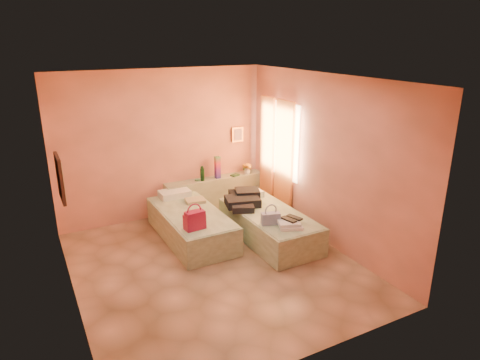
% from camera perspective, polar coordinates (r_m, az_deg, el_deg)
% --- Properties ---
extents(ground, '(4.50, 4.50, 0.00)m').
position_cam_1_polar(ground, '(6.68, -3.40, -11.34)').
color(ground, tan).
rests_on(ground, ground).
extents(room_walls, '(4.02, 4.51, 2.81)m').
position_cam_1_polar(room_walls, '(6.57, -4.12, 4.99)').
color(room_walls, '#FEA187').
rests_on(room_walls, ground).
extents(headboard_ledge, '(2.05, 0.30, 0.65)m').
position_cam_1_polar(headboard_ledge, '(8.64, -3.35, -1.76)').
color(headboard_ledge, '#A2A98A').
rests_on(headboard_ledge, ground).
extents(bed_left, '(0.91, 2.01, 0.50)m').
position_cam_1_polar(bed_left, '(7.44, -6.52, -5.96)').
color(bed_left, '#B7CDA5').
rests_on(bed_left, ground).
extents(bed_right, '(0.91, 2.01, 0.50)m').
position_cam_1_polar(bed_right, '(7.39, 3.91, -6.08)').
color(bed_right, '#B7CDA5').
rests_on(bed_right, ground).
extents(water_bottle, '(0.09, 0.09, 0.28)m').
position_cam_1_polar(water_bottle, '(8.34, -5.05, 0.83)').
color(water_bottle, '#13361B').
rests_on(water_bottle, headboard_ledge).
extents(rainbow_box, '(0.10, 0.10, 0.44)m').
position_cam_1_polar(rainbow_box, '(8.46, -3.03, 1.70)').
color(rainbow_box, maroon).
rests_on(rainbow_box, headboard_ledge).
extents(small_dish, '(0.13, 0.13, 0.03)m').
position_cam_1_polar(small_dish, '(8.40, -5.70, 0.01)').
color(small_dish, '#4F9263').
rests_on(small_dish, headboard_ledge).
extents(green_book, '(0.20, 0.17, 0.03)m').
position_cam_1_polar(green_book, '(8.64, -0.66, 0.66)').
color(green_book, '#284B2A').
rests_on(green_book, headboard_ledge).
extents(flower_vase, '(0.26, 0.26, 0.26)m').
position_cam_1_polar(flower_vase, '(8.75, 0.99, 1.69)').
color(flower_vase, silver).
rests_on(flower_vase, headboard_ledge).
extents(magenta_handbag, '(0.33, 0.21, 0.30)m').
position_cam_1_polar(magenta_handbag, '(6.64, -6.08, -5.31)').
color(magenta_handbag, maroon).
rests_on(magenta_handbag, bed_left).
extents(khaki_garment, '(0.37, 0.31, 0.06)m').
position_cam_1_polar(khaki_garment, '(7.73, -5.99, -2.74)').
color(khaki_garment, tan).
rests_on(khaki_garment, bed_left).
extents(clothes_pile, '(0.80, 0.80, 0.19)m').
position_cam_1_polar(clothes_pile, '(7.55, 0.69, -2.63)').
color(clothes_pile, black).
rests_on(clothes_pile, bed_right).
extents(blue_handbag, '(0.32, 0.21, 0.19)m').
position_cam_1_polar(blue_handbag, '(6.80, 4.11, -5.15)').
color(blue_handbag, '#425BA0').
rests_on(blue_handbag, bed_right).
extents(towel_stack, '(0.44, 0.41, 0.10)m').
position_cam_1_polar(towel_stack, '(6.74, 6.74, -5.89)').
color(towel_stack, white).
rests_on(towel_stack, bed_right).
extents(sandal_pair, '(0.26, 0.30, 0.03)m').
position_cam_1_polar(sandal_pair, '(6.78, 6.95, -5.15)').
color(sandal_pair, black).
rests_on(sandal_pair, towel_stack).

